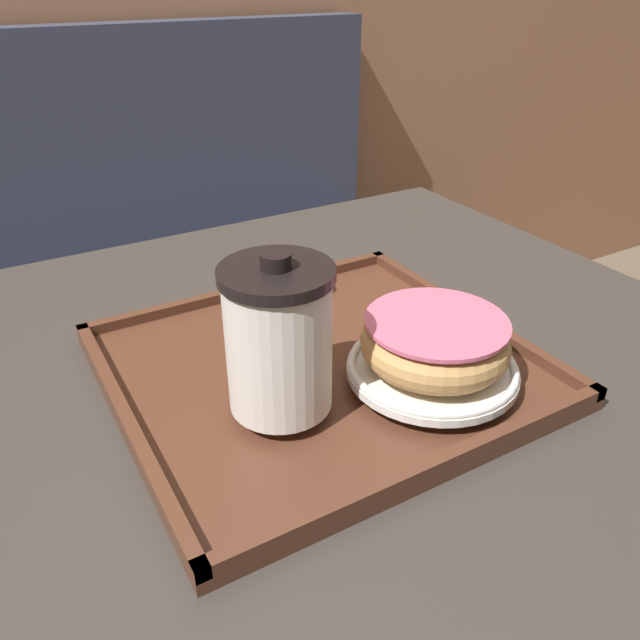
{
  "coord_description": "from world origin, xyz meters",
  "views": [
    {
      "loc": [
        -0.3,
        -0.46,
        1.11
      ],
      "look_at": [
        -0.03,
        -0.01,
        0.8
      ],
      "focal_mm": 35.0,
      "sensor_mm": 36.0,
      "label": 1
    }
  ],
  "objects": [
    {
      "name": "booth_bench",
      "position": [
        -0.23,
        0.87,
        0.32
      ],
      "size": [
        1.79,
        0.44,
        1.0
      ],
      "color": "#33384C",
      "rests_on": "ground_plane"
    },
    {
      "name": "coffee_cup_front",
      "position": [
        -0.1,
        -0.06,
        0.83
      ],
      "size": [
        0.1,
        0.1,
        0.15
      ],
      "color": "white",
      "rests_on": "serving_tray"
    },
    {
      "name": "serving_tray",
      "position": [
        -0.03,
        -0.01,
        0.75
      ],
      "size": [
        0.4,
        0.37,
        0.02
      ],
      "color": "#512D1E",
      "rests_on": "cafe_table"
    },
    {
      "name": "spoon",
      "position": [
        0.02,
        0.12,
        0.77
      ],
      "size": [
        0.16,
        0.08,
        0.01
      ],
      "rotation": [
        0.0,
        0.0,
        0.44
      ],
      "color": "silver",
      "rests_on": "serving_tray"
    },
    {
      "name": "cafe_table",
      "position": [
        0.0,
        0.0,
        0.56
      ],
      "size": [
        0.89,
        0.87,
        0.74
      ],
      "color": "#38332D",
      "rests_on": "ground_plane"
    },
    {
      "name": "plate_with_chocolate_donut",
      "position": [
        0.04,
        -0.09,
        0.77
      ],
      "size": [
        0.16,
        0.16,
        0.01
      ],
      "color": "white",
      "rests_on": "serving_tray"
    },
    {
      "name": "donut_chocolate_glazed",
      "position": [
        0.04,
        -0.09,
        0.8
      ],
      "size": [
        0.14,
        0.14,
        0.05
      ],
      "color": "tan",
      "rests_on": "plate_with_chocolate_donut"
    }
  ]
}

